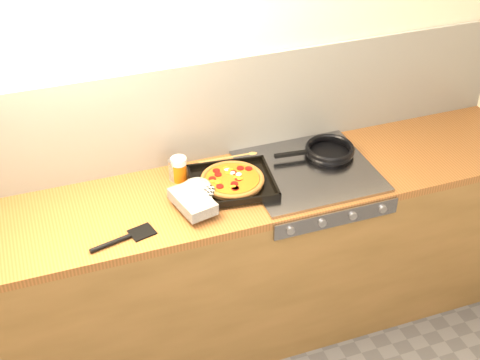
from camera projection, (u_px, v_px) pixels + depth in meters
name	position (u px, v px, depth m)	size (l,w,h in m)	color
room_shell	(197.00, 113.00, 3.10)	(3.20, 3.20, 3.20)	white
counter_run	(220.00, 265.00, 3.28)	(3.20, 0.62, 0.90)	olive
stovetop	(308.00, 171.00, 3.15)	(0.60, 0.56, 0.02)	gray
pizza_on_tray	(221.00, 185.00, 2.99)	(0.51, 0.42, 0.06)	black
frying_pan	(329.00, 150.00, 3.24)	(0.41, 0.26, 0.04)	black
tomato_can	(176.00, 169.00, 3.07)	(0.09, 0.09, 0.10)	#9B190C
juice_glass	(179.00, 169.00, 3.06)	(0.08, 0.08, 0.12)	orange
wooden_spoon	(235.00, 157.00, 3.24)	(0.30, 0.05, 0.02)	#9E7843
black_spatula	(124.00, 239.00, 2.74)	(0.29, 0.12, 0.02)	black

